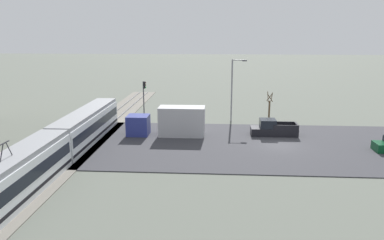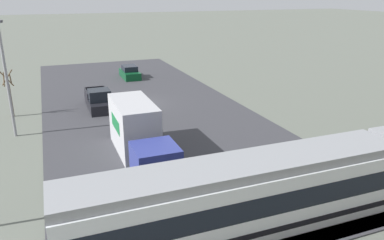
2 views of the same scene
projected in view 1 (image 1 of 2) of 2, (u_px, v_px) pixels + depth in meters
name	position (u px, v px, depth m)	size (l,w,h in m)	color
ground_plane	(279.00, 145.00, 39.28)	(320.00, 320.00, 0.00)	#60665B
road_surface	(279.00, 145.00, 39.27)	(17.29, 46.22, 0.08)	#38383D
rail_bed	(86.00, 141.00, 40.59)	(67.53, 4.40, 0.22)	gray
light_rail_tram	(57.00, 147.00, 33.21)	(31.11, 2.67, 4.38)	white
box_truck	(171.00, 122.00, 42.50)	(2.35, 8.83, 3.33)	navy
pickup_truck	(273.00, 129.00, 42.79)	(1.98, 5.24, 1.84)	black
traffic_light_pole	(144.00, 95.00, 50.48)	(0.28, 0.47, 5.14)	#47474C
street_tree	(269.00, 108.00, 49.44)	(0.95, 0.79, 3.95)	brown
street_lamp_near_crossing	(233.00, 86.00, 48.62)	(0.36, 1.95, 8.22)	gray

